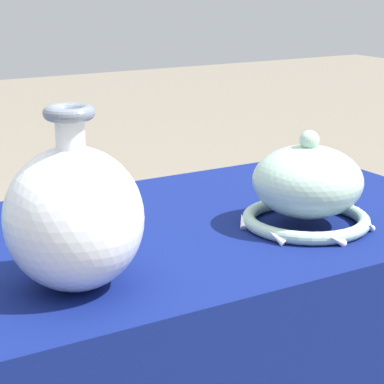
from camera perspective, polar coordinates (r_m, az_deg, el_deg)
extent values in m
cylinder|color=olive|center=(1.81, 8.35, -9.33)|extent=(0.04, 0.04, 0.68)
cube|color=olive|center=(1.20, -6.06, -4.50)|extent=(1.27, 0.56, 0.03)
cube|color=navy|center=(1.20, -6.08, -3.70)|extent=(1.29, 0.58, 0.01)
ellipsoid|color=white|center=(0.99, -8.98, -2.03)|extent=(0.19, 0.19, 0.19)
cylinder|color=white|center=(0.96, -9.28, 4.52)|extent=(0.04, 0.04, 0.05)
torus|color=slate|center=(0.96, -9.35, 5.98)|extent=(0.07, 0.07, 0.02)
torus|color=#A8CCB7|center=(1.26, 8.67, -2.06)|extent=(0.21, 0.21, 0.02)
ellipsoid|color=#A8CCB7|center=(1.24, 8.80, 0.82)|extent=(0.18, 0.18, 0.12)
sphere|color=#A8CCB7|center=(1.23, 8.93, 3.92)|extent=(0.03, 0.03, 0.03)
cone|color=white|center=(1.33, 12.23, -1.29)|extent=(0.01, 0.03, 0.03)
cone|color=white|center=(1.37, 8.63, -0.65)|extent=(0.03, 0.03, 0.03)
cone|color=white|center=(1.33, 5.04, -1.02)|extent=(0.04, 0.02, 0.03)
cone|color=white|center=(1.24, 3.88, -2.22)|extent=(0.03, 0.04, 0.03)
cone|color=white|center=(1.17, 6.44, -3.45)|extent=(0.03, 0.04, 0.03)
cone|color=white|center=(1.17, 10.97, -3.62)|extent=(0.04, 0.02, 0.03)
cone|color=white|center=(1.25, 13.46, -2.58)|extent=(0.03, 0.03, 0.03)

